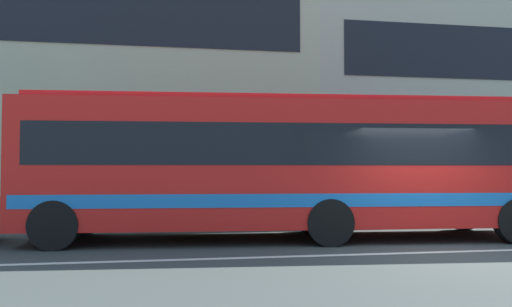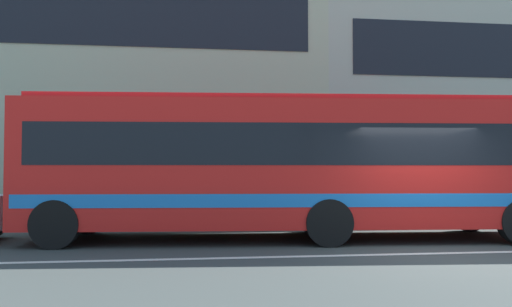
{
  "view_description": "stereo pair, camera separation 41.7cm",
  "coord_description": "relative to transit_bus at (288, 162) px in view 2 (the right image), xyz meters",
  "views": [
    {
      "loc": [
        -5.05,
        -8.76,
        1.62
      ],
      "look_at": [
        -3.33,
        1.99,
        1.98
      ],
      "focal_mm": 33.76,
      "sensor_mm": 36.0,
      "label": 1
    },
    {
      "loc": [
        -4.63,
        -8.82,
        1.62
      ],
      "look_at": [
        -3.33,
        1.99,
        1.98
      ],
      "focal_mm": 33.76,
      "sensor_mm": 36.0,
      "label": 2
    }
  ],
  "objects": [
    {
      "name": "transit_bus",
      "position": [
        0.0,
        0.0,
        0.0
      ],
      "size": [
        11.95,
        3.35,
        3.24
      ],
      "color": "red",
      "rests_on": "ground_plane"
    },
    {
      "name": "apartment_block_left",
      "position": [
        -7.49,
        12.6,
        4.81
      ],
      "size": [
        21.22,
        10.0,
        13.18
      ],
      "color": "#B4B897",
      "rests_on": "ground_plane"
    },
    {
      "name": "hedge_row_far",
      "position": [
        3.31,
        3.56,
        -1.21
      ],
      "size": [
        13.4,
        1.1,
        1.16
      ],
      "primitive_type": "cube",
      "color": "#1E4A18",
      "rests_on": "ground_plane"
    },
    {
      "name": "lane_centre_line",
      "position": [
        2.55,
        -2.26,
        -1.78
      ],
      "size": [
        60.0,
        0.16,
        0.01
      ],
      "primitive_type": "cube",
      "color": "silver",
      "rests_on": "ground_plane"
    },
    {
      "name": "ground_plane",
      "position": [
        2.55,
        -2.26,
        -1.79
      ],
      "size": [
        160.0,
        160.0,
        0.0
      ],
      "primitive_type": "plane",
      "color": "#3A413F"
    }
  ]
}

